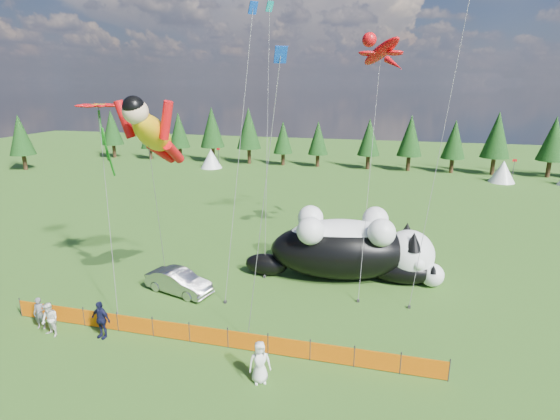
{
  "coord_description": "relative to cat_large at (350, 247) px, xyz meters",
  "views": [
    {
      "loc": [
        7.95,
        -20.15,
        12.27
      ],
      "look_at": [
        1.8,
        4.0,
        5.0
      ],
      "focal_mm": 28.0,
      "sensor_mm": 36.0,
      "label": 1
    }
  ],
  "objects": [
    {
      "name": "superhero_kite",
      "position": [
        -10.13,
        -5.81,
        7.6
      ],
      "size": [
        5.41,
        5.75,
        12.08
      ],
      "color": "#DEA40B",
      "rests_on": "ground"
    },
    {
      "name": "diamond_kite_a",
      "position": [
        -6.38,
        -0.11,
        13.56
      ],
      "size": [
        0.81,
        6.11,
        17.61
      ],
      "color": "#0C3EB5",
      "rests_on": "ground"
    },
    {
      "name": "gecko_kite",
      "position": [
        1.04,
        4.98,
        12.18
      ],
      "size": [
        5.72,
        11.75,
        16.47
      ],
      "color": "red",
      "rests_on": "ground"
    },
    {
      "name": "cat_small",
      "position": [
        3.49,
        -0.04,
        -1.16
      ],
      "size": [
        5.51,
        2.01,
        1.99
      ],
      "rotation": [
        0.0,
        0.0,
        -0.02
      ],
      "color": "black",
      "rests_on": "ground"
    },
    {
      "name": "spectator_a",
      "position": [
        -14.87,
        -10.25,
        -1.26
      ],
      "size": [
        0.7,
        0.54,
        1.7
      ],
      "primitive_type": "imported",
      "rotation": [
        0.0,
        0.0,
        0.23
      ],
      "color": "slate",
      "rests_on": "ground"
    },
    {
      "name": "festival_tents",
      "position": [
        5.18,
        33.47,
        -0.71
      ],
      "size": [
        50.0,
        3.2,
        2.8
      ],
      "primitive_type": null,
      "color": "white",
      "rests_on": "ground"
    },
    {
      "name": "cat_large",
      "position": [
        0.0,
        0.0,
        0.0
      ],
      "size": [
        12.22,
        5.87,
        4.44
      ],
      "rotation": [
        0.0,
        0.0,
        0.18
      ],
      "color": "black",
      "rests_on": "ground"
    },
    {
      "name": "ground",
      "position": [
        -5.82,
        -6.53,
        -2.11
      ],
      "size": [
        160.0,
        160.0,
        0.0
      ],
      "primitive_type": "plane",
      "color": "#0D3509",
      "rests_on": "ground"
    },
    {
      "name": "spectator_e",
      "position": [
        -2.61,
        -11.54,
        -1.15
      ],
      "size": [
        1.1,
        0.94,
        1.91
      ],
      "primitive_type": "imported",
      "rotation": [
        0.0,
        0.0,
        0.42
      ],
      "color": "white",
      "rests_on": "ground"
    },
    {
      "name": "safety_fence",
      "position": [
        -5.82,
        -9.53,
        -1.6
      ],
      "size": [
        22.06,
        0.06,
        1.1
      ],
      "color": "#262626",
      "rests_on": "ground"
    },
    {
      "name": "spectator_c",
      "position": [
        -11.26,
        -10.21,
        -1.12
      ],
      "size": [
        1.24,
        0.78,
        1.97
      ],
      "primitive_type": "imported",
      "rotation": [
        0.0,
        0.0,
        -0.17
      ],
      "color": "black",
      "rests_on": "ground"
    },
    {
      "name": "car",
      "position": [
        -9.78,
        -4.81,
        -1.4
      ],
      "size": [
        4.53,
        2.57,
        1.41
      ],
      "primitive_type": "imported",
      "rotation": [
        0.0,
        0.0,
        1.31
      ],
      "color": "#A4A4A9",
      "rests_on": "ground"
    },
    {
      "name": "flower_kite",
      "position": [
        -14.0,
        -4.82,
        8.79
      ],
      "size": [
        3.86,
        5.09,
        11.8
      ],
      "color": "red",
      "rests_on": "ground"
    },
    {
      "name": "diamond_kite_d",
      "position": [
        -6.54,
        4.41,
        14.14
      ],
      "size": [
        1.73,
        6.87,
        18.48
      ],
      "color": "#0C9294",
      "rests_on": "ground"
    },
    {
      "name": "diamond_kite_c",
      "position": [
        -2.62,
        -8.3,
        10.59
      ],
      "size": [
        2.15,
        0.71,
        14.1
      ],
      "color": "#0C3EB5",
      "rests_on": "ground"
    },
    {
      "name": "tree_line",
      "position": [
        -5.82,
        38.47,
        1.89
      ],
      "size": [
        90.0,
        4.0,
        8.0
      ],
      "primitive_type": null,
      "color": "black",
      "rests_on": "ground"
    },
    {
      "name": "spectator_b",
      "position": [
        -13.8,
        -10.77,
        -1.21
      ],
      "size": [
        0.98,
        0.73,
        1.8
      ],
      "primitive_type": "imported",
      "rotation": [
        0.0,
        0.0,
        -0.27
      ],
      "color": "white",
      "rests_on": "ground"
    }
  ]
}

